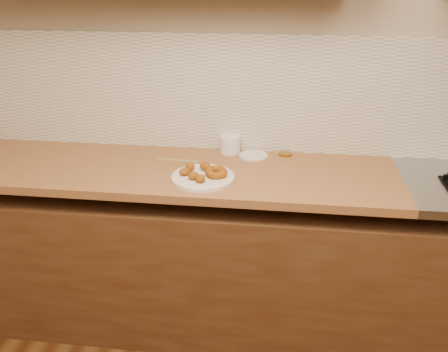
{
  "coord_description": "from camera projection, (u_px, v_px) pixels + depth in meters",
  "views": [
    {
      "loc": [
        -0.06,
        -0.39,
        1.79
      ],
      "look_at": [
        -0.31,
        1.55,
        0.93
      ],
      "focal_mm": 38.0,
      "sensor_mm": 36.0,
      "label": 1
    }
  ],
  "objects": [
    {
      "name": "butcher_block",
      "position": [
        159.0,
        171.0,
        2.32
      ],
      "size": [
        2.3,
        0.62,
        0.04
      ],
      "primitive_type": "cube",
      "color": "#99673D",
      "rests_on": "base_cabinet"
    },
    {
      "name": "brass_jar_lid",
      "position": [
        285.0,
        154.0,
        2.46
      ],
      "size": [
        0.09,
        0.09,
        0.01
      ],
      "primitive_type": "cylinder",
      "rotation": [
        0.0,
        0.0,
        -0.37
      ],
      "color": "#A3742A",
      "rests_on": "butcher_block"
    },
    {
      "name": "tub_lid",
      "position": [
        253.0,
        156.0,
        2.44
      ],
      "size": [
        0.2,
        0.2,
        0.01
      ],
      "primitive_type": "cylinder",
      "rotation": [
        0.0,
        0.0,
        -0.42
      ],
      "color": "silver",
      "rests_on": "butcher_block"
    },
    {
      "name": "wall_back",
      "position": [
        298.0,
        65.0,
        2.34
      ],
      "size": [
        4.0,
        0.02,
        2.7
      ],
      "primitive_type": "cube",
      "color": "#B5A38D",
      "rests_on": "ground"
    },
    {
      "name": "base_cabinet",
      "position": [
        287.0,
        265.0,
        2.44
      ],
      "size": [
        3.6,
        0.6,
        0.77
      ],
      "primitive_type": "cube",
      "color": "#533920",
      "rests_on": "floor"
    },
    {
      "name": "plastic_tub",
      "position": [
        230.0,
        144.0,
        2.48
      ],
      "size": [
        0.12,
        0.12,
        0.09
      ],
      "primitive_type": "cylinder",
      "rotation": [
        0.0,
        0.0,
        -0.12
      ],
      "color": "silver",
      "rests_on": "butcher_block"
    },
    {
      "name": "fried_dough_chunks",
      "position": [
        195.0,
        171.0,
        2.17
      ],
      "size": [
        0.16,
        0.2,
        0.04
      ],
      "color": "#905416",
      "rests_on": "donut_plate"
    },
    {
      "name": "ring_donut",
      "position": [
        216.0,
        172.0,
        2.16
      ],
      "size": [
        0.15,
        0.15,
        0.05
      ],
      "primitive_type": "torus",
      "rotation": [
        0.1,
        0.0,
        0.71
      ],
      "color": "#905416",
      "rests_on": "donut_plate"
    },
    {
      "name": "donut_plate",
      "position": [
        203.0,
        177.0,
        2.17
      ],
      "size": [
        0.29,
        0.29,
        0.02
      ],
      "primitive_type": "cylinder",
      "color": "silver",
      "rests_on": "butcher_block"
    },
    {
      "name": "wooden_utensil",
      "position": [
        178.0,
        162.0,
        2.35
      ],
      "size": [
        0.21,
        0.04,
        0.02
      ],
      "primitive_type": "cube",
      "rotation": [
        0.0,
        0.0,
        -0.08
      ],
      "color": "olive",
      "rests_on": "butcher_block"
    },
    {
      "name": "backsplash",
      "position": [
        296.0,
        96.0,
        2.39
      ],
      "size": [
        3.6,
        0.02,
        0.6
      ],
      "primitive_type": "cube",
      "color": "beige",
      "rests_on": "wall_back"
    }
  ]
}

